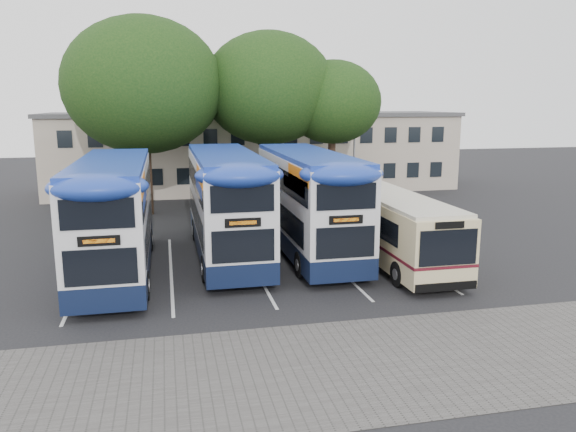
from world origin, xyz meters
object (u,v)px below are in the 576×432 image
at_px(tree_right, 333,102).
at_px(bus_dd_right, 307,198).
at_px(bus_single, 392,223).
at_px(bus_dd_mid, 226,200).
at_px(tree_mid, 269,88).
at_px(tree_left, 144,86).
at_px(bus_dd_left, 114,211).
at_px(lamp_post, 355,130).

bearing_deg(tree_right, bus_dd_right, -112.17).
xyz_separation_m(bus_dd_right, bus_single, (3.32, -2.19, -0.91)).
xyz_separation_m(tree_right, bus_dd_mid, (-8.28, -10.75, -4.36)).
distance_m(tree_mid, tree_right, 4.27).
distance_m(tree_left, bus_dd_mid, 12.74).
bearing_deg(bus_dd_left, tree_left, 85.26).
xyz_separation_m(tree_left, bus_single, (10.82, -13.40, -6.29)).
bearing_deg(bus_dd_mid, bus_dd_left, -160.93).
height_order(tree_mid, tree_right, tree_mid).
height_order(tree_right, bus_dd_mid, tree_right).
distance_m(lamp_post, bus_dd_mid, 17.07).
xyz_separation_m(lamp_post, tree_left, (-14.38, -2.15, 2.91)).
xyz_separation_m(lamp_post, bus_dd_left, (-15.42, -14.74, -2.48)).
height_order(bus_dd_mid, bus_dd_right, bus_dd_mid).
xyz_separation_m(tree_mid, bus_dd_mid, (-4.17, -11.45, -5.25)).
height_order(tree_mid, bus_dd_left, tree_mid).
distance_m(tree_left, tree_right, 12.03).
bearing_deg(tree_left, lamp_post, 8.50).
height_order(tree_left, tree_mid, tree_left).
distance_m(bus_dd_mid, bus_single, 7.58).
xyz_separation_m(tree_left, bus_dd_right, (7.50, -11.21, -5.38)).
bearing_deg(bus_dd_left, tree_right, 43.57).
xyz_separation_m(lamp_post, bus_dd_mid, (-10.67, -13.10, -2.45)).
distance_m(tree_right, bus_dd_right, 12.67).
xyz_separation_m(lamp_post, bus_single, (-3.56, -15.55, -3.38)).
bearing_deg(tree_right, bus_dd_mid, -127.59).
bearing_deg(bus_single, bus_dd_right, 146.56).
distance_m(bus_dd_left, bus_single, 11.93).
height_order(lamp_post, tree_mid, tree_mid).
bearing_deg(tree_left, tree_right, -0.93).
bearing_deg(lamp_post, bus_single, -102.89).
bearing_deg(tree_left, bus_dd_left, -94.74).
distance_m(lamp_post, bus_single, 16.30).
height_order(bus_dd_left, bus_dd_mid, bus_dd_mid).
relative_size(tree_right, bus_dd_left, 0.86).
bearing_deg(bus_dd_right, bus_dd_mid, 176.09).
relative_size(tree_mid, bus_single, 1.14).
xyz_separation_m(bus_dd_mid, bus_single, (7.11, -2.45, -0.93)).
height_order(bus_dd_left, bus_dd_right, bus_dd_right).
bearing_deg(tree_left, bus_single, -51.07).
distance_m(tree_right, bus_dd_left, 18.52).
height_order(bus_dd_left, bus_single, bus_dd_left).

